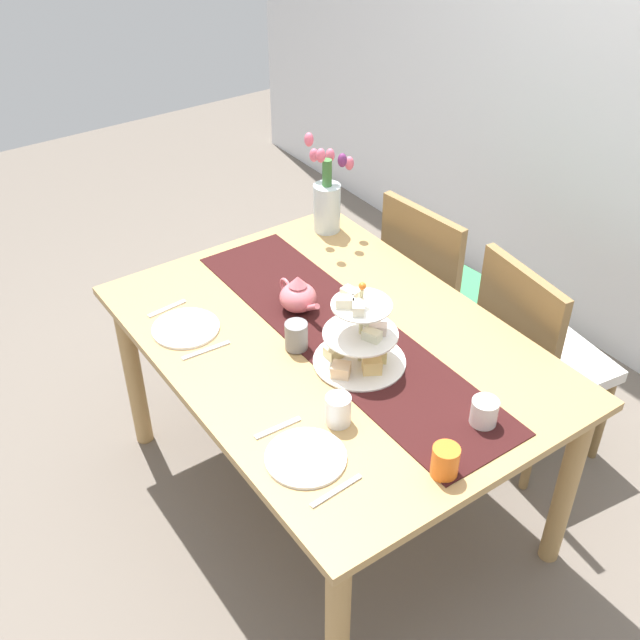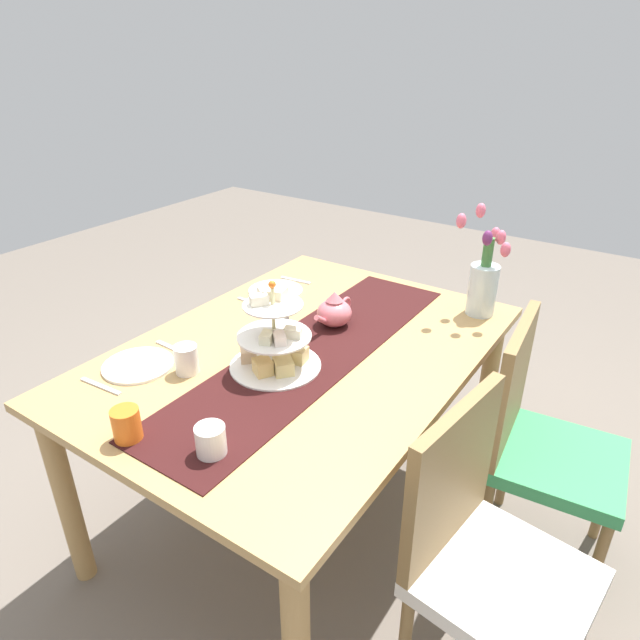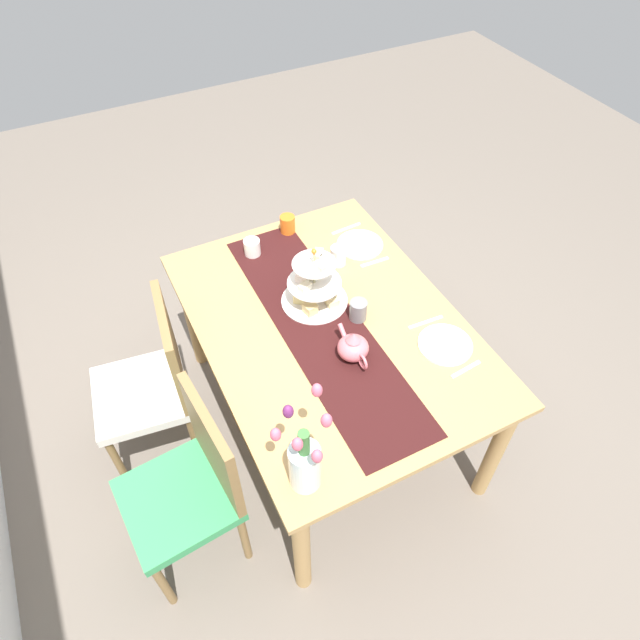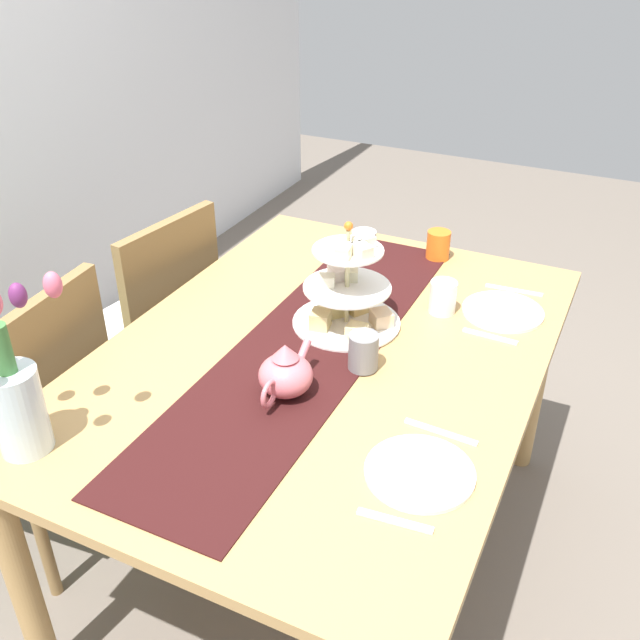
% 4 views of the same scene
% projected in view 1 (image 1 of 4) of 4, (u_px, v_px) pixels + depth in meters
% --- Properties ---
extents(ground_plane, '(8.00, 8.00, 0.00)m').
position_uv_depth(ground_plane, '(331.00, 492.00, 3.03)').
color(ground_plane, '#6B6056').
extents(dining_table, '(1.52, 1.09, 0.76)m').
position_uv_depth(dining_table, '(332.00, 362.00, 2.64)').
color(dining_table, tan).
rests_on(dining_table, ground_plane).
extents(chair_left, '(0.46, 0.46, 0.91)m').
position_uv_depth(chair_left, '(436.00, 287.00, 3.30)').
color(chair_left, olive).
rests_on(chair_left, ground_plane).
extents(chair_right, '(0.47, 0.47, 0.91)m').
position_uv_depth(chair_right, '(535.00, 354.00, 2.93)').
color(chair_right, olive).
rests_on(chair_right, ground_plane).
extents(table_runner, '(1.40, 0.35, 0.00)m').
position_uv_depth(table_runner, '(343.00, 334.00, 2.60)').
color(table_runner, black).
rests_on(table_runner, dining_table).
extents(tiered_cake_stand, '(0.30, 0.30, 0.30)m').
position_uv_depth(tiered_cake_stand, '(361.00, 341.00, 2.43)').
color(tiered_cake_stand, beige).
rests_on(tiered_cake_stand, table_runner).
extents(teapot, '(0.24, 0.13, 0.14)m').
position_uv_depth(teapot, '(298.00, 296.00, 2.69)').
color(teapot, '#D66B75').
rests_on(teapot, table_runner).
extents(tulip_vase, '(0.20, 0.20, 0.42)m').
position_uv_depth(tulip_vase, '(327.00, 199.00, 3.10)').
color(tulip_vase, silver).
rests_on(tulip_vase, dining_table).
extents(cream_jug, '(0.08, 0.08, 0.08)m').
position_uv_depth(cream_jug, '(484.00, 412.00, 2.24)').
color(cream_jug, white).
rests_on(cream_jug, dining_table).
extents(dinner_plate_left, '(0.23, 0.23, 0.01)m').
position_uv_depth(dinner_plate_left, '(186.00, 328.00, 2.63)').
color(dinner_plate_left, white).
rests_on(dinner_plate_left, dining_table).
extents(fork_left, '(0.03, 0.15, 0.01)m').
position_uv_depth(fork_left, '(167.00, 308.00, 2.72)').
color(fork_left, silver).
rests_on(fork_left, dining_table).
extents(knife_left, '(0.02, 0.17, 0.01)m').
position_uv_depth(knife_left, '(206.00, 350.00, 2.53)').
color(knife_left, silver).
rests_on(knife_left, dining_table).
extents(dinner_plate_right, '(0.23, 0.23, 0.01)m').
position_uv_depth(dinner_plate_right, '(306.00, 457.00, 2.14)').
color(dinner_plate_right, white).
rests_on(dinner_plate_right, dining_table).
extents(fork_right, '(0.02, 0.15, 0.01)m').
position_uv_depth(fork_right, '(278.00, 428.00, 2.24)').
color(fork_right, silver).
rests_on(fork_right, dining_table).
extents(knife_right, '(0.03, 0.17, 0.01)m').
position_uv_depth(knife_right, '(336.00, 491.00, 2.05)').
color(knife_right, silver).
rests_on(knife_right, dining_table).
extents(mug_grey, '(0.08, 0.08, 0.09)m').
position_uv_depth(mug_grey, '(296.00, 336.00, 2.52)').
color(mug_grey, slate).
rests_on(mug_grey, table_runner).
extents(mug_white_text, '(0.08, 0.08, 0.09)m').
position_uv_depth(mug_white_text, '(338.00, 410.00, 2.24)').
color(mug_white_text, white).
rests_on(mug_white_text, dining_table).
extents(mug_orange, '(0.08, 0.08, 0.09)m').
position_uv_depth(mug_orange, '(445.00, 461.00, 2.07)').
color(mug_orange, orange).
rests_on(mug_orange, dining_table).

